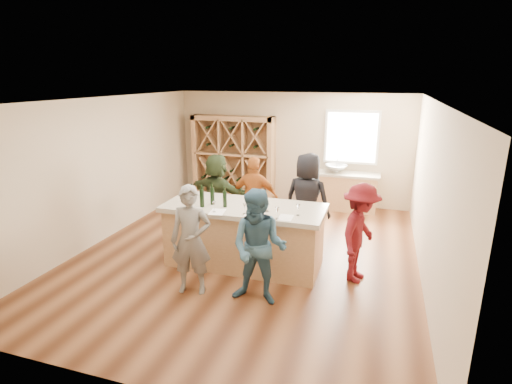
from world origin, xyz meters
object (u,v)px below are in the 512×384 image
(wine_bottle_e, at_px, (225,199))
(person_far_left, at_px, (217,193))
(wine_bottle_a, at_px, (192,196))
(sink, at_px, (336,169))
(wine_bottle_b, at_px, (202,198))
(tasting_counter_base, at_px, (244,237))
(person_near_right, at_px, (259,248))
(wine_bottle_c, at_px, (212,196))
(person_far_mid, at_px, (254,198))
(wine_rack, at_px, (233,158))
(person_near_left, at_px, (191,240))
(person_server, at_px, (360,233))
(person_far_right, at_px, (307,200))

(wine_bottle_e, xyz_separation_m, person_far_left, (-0.77, 1.46, -0.38))
(person_far_left, bearing_deg, wine_bottle_a, 113.77)
(sink, bearing_deg, wine_bottle_b, -114.38)
(tasting_counter_base, distance_m, person_near_right, 1.28)
(wine_bottle_a, bearing_deg, person_near_right, -31.73)
(wine_bottle_c, height_order, person_far_left, person_far_left)
(wine_bottle_b, bearing_deg, person_far_mid, 73.31)
(tasting_counter_base, height_order, wine_bottle_b, wine_bottle_b)
(tasting_counter_base, bearing_deg, person_far_left, 128.87)
(person_near_right, relative_size, person_far_left, 1.02)
(person_far_mid, bearing_deg, person_far_left, -10.97)
(wine_bottle_a, height_order, wine_bottle_e, wine_bottle_e)
(wine_rack, xyz_separation_m, person_near_left, (1.13, -4.78, -0.26))
(wine_bottle_e, bearing_deg, person_near_left, -100.52)
(person_server, xyz_separation_m, person_far_mid, (-2.12, 1.17, 0.03))
(wine_bottle_b, xyz_separation_m, person_near_right, (1.24, -0.80, -0.38))
(wine_bottle_b, xyz_separation_m, wine_bottle_c, (0.11, 0.18, -0.00))
(tasting_counter_base, relative_size, person_far_right, 1.43)
(sink, xyz_separation_m, person_near_right, (-0.52, -4.69, -0.16))
(person_far_mid, bearing_deg, sink, -123.33)
(wine_bottle_c, height_order, person_far_right, person_far_right)
(wine_bottle_e, bearing_deg, person_server, 4.99)
(person_near_right, bearing_deg, person_server, 39.76)
(person_far_right, xyz_separation_m, person_far_left, (-1.90, 0.13, -0.08))
(person_near_left, xyz_separation_m, person_far_mid, (0.25, 2.30, 0.00))
(wine_rack, bearing_deg, person_server, -46.23)
(tasting_counter_base, height_order, person_near_left, person_near_left)
(person_far_mid, bearing_deg, person_server, 146.40)
(sink, bearing_deg, tasting_counter_base, -107.20)
(wine_bottle_c, distance_m, person_far_left, 1.53)
(wine_bottle_c, distance_m, person_near_right, 1.55)
(person_near_left, xyz_separation_m, person_server, (2.37, 1.13, -0.03))
(tasting_counter_base, bearing_deg, person_near_right, -60.98)
(wine_bottle_c, relative_size, person_far_mid, 0.18)
(sink, bearing_deg, person_near_right, -96.32)
(wine_rack, height_order, wine_bottle_a, wine_rack)
(person_far_mid, xyz_separation_m, person_far_right, (1.06, -0.03, 0.07))
(wine_bottle_c, distance_m, wine_bottle_e, 0.26)
(wine_rack, distance_m, person_far_mid, 2.85)
(person_near_right, bearing_deg, person_near_left, -179.14)
(wine_bottle_b, relative_size, wine_bottle_e, 1.11)
(wine_bottle_e, relative_size, person_near_left, 0.16)
(person_near_left, bearing_deg, wine_bottle_e, 66.81)
(wine_bottle_a, height_order, person_far_left, person_far_left)
(person_near_right, height_order, person_server, person_near_right)
(wine_rack, height_order, person_far_right, wine_rack)
(person_near_right, height_order, person_far_mid, person_near_right)
(wine_rack, relative_size, sink, 4.06)
(wine_rack, relative_size, wine_bottle_b, 7.21)
(wine_bottle_a, relative_size, person_far_left, 0.16)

